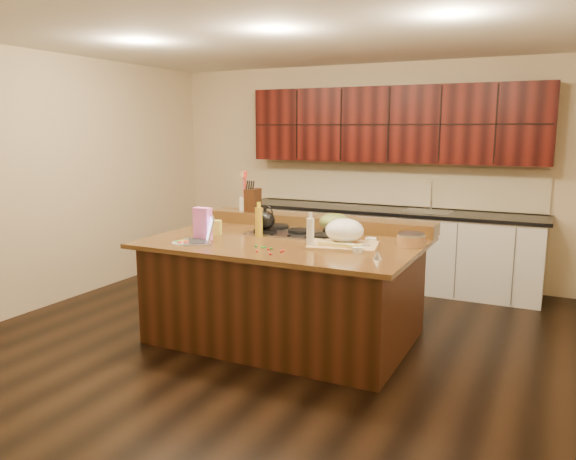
% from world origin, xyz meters
% --- Properties ---
extents(room, '(5.52, 5.02, 2.72)m').
position_xyz_m(room, '(0.00, 0.00, 1.35)').
color(room, black).
rests_on(room, ground).
extents(island, '(2.40, 1.60, 0.92)m').
position_xyz_m(island, '(0.00, 0.00, 0.46)').
color(island, black).
rests_on(island, ground).
extents(back_ledge, '(2.40, 0.30, 0.12)m').
position_xyz_m(back_ledge, '(0.00, 0.70, 0.98)').
color(back_ledge, black).
rests_on(back_ledge, island).
extents(cooktop, '(0.92, 0.52, 0.05)m').
position_xyz_m(cooktop, '(0.00, 0.30, 0.94)').
color(cooktop, gray).
rests_on(cooktop, island).
extents(back_counter, '(3.70, 0.66, 2.40)m').
position_xyz_m(back_counter, '(0.30, 2.23, 0.98)').
color(back_counter, silver).
rests_on(back_counter, ground).
extents(kettle, '(0.23, 0.23, 0.17)m').
position_xyz_m(kettle, '(-0.30, 0.17, 1.05)').
color(kettle, black).
rests_on(kettle, cooktop).
extents(green_bowl, '(0.31, 0.31, 0.16)m').
position_xyz_m(green_bowl, '(0.30, 0.43, 1.04)').
color(green_bowl, '#5F6D2B').
rests_on(green_bowl, cooktop).
extents(laptop, '(0.41, 0.43, 0.23)m').
position_xyz_m(laptop, '(-0.60, -0.42, 0.98)').
color(laptop, '#B7B7BC').
rests_on(laptop, island).
extents(oil_bottle, '(0.07, 0.07, 0.27)m').
position_xyz_m(oil_bottle, '(-0.29, 0.02, 1.06)').
color(oil_bottle, gold).
rests_on(oil_bottle, island).
extents(vinegar_bottle, '(0.08, 0.08, 0.25)m').
position_xyz_m(vinegar_bottle, '(0.34, -0.23, 1.04)').
color(vinegar_bottle, silver).
rests_on(vinegar_bottle, island).
extents(wooden_tray, '(0.64, 0.52, 0.23)m').
position_xyz_m(wooden_tray, '(0.56, -0.01, 1.02)').
color(wooden_tray, tan).
rests_on(wooden_tray, island).
extents(ramekin_a, '(0.11, 0.11, 0.04)m').
position_xyz_m(ramekin_a, '(0.65, -0.14, 0.94)').
color(ramekin_a, white).
rests_on(ramekin_a, island).
extents(ramekin_b, '(0.12, 0.12, 0.04)m').
position_xyz_m(ramekin_b, '(0.76, -0.21, 0.94)').
color(ramekin_b, white).
rests_on(ramekin_b, island).
extents(ramekin_c, '(0.13, 0.13, 0.04)m').
position_xyz_m(ramekin_c, '(0.73, 0.19, 0.94)').
color(ramekin_c, white).
rests_on(ramekin_c, island).
extents(strainer_bowl, '(0.30, 0.30, 0.09)m').
position_xyz_m(strainer_bowl, '(1.08, 0.23, 0.97)').
color(strainer_bowl, '#996B3F').
rests_on(strainer_bowl, island).
extents(kitchen_timer, '(0.10, 0.10, 0.07)m').
position_xyz_m(kitchen_timer, '(0.97, -0.38, 0.96)').
color(kitchen_timer, silver).
rests_on(kitchen_timer, island).
extents(pink_bag, '(0.16, 0.09, 0.29)m').
position_xyz_m(pink_bag, '(-0.66, -0.34, 1.07)').
color(pink_bag, '#F171C8').
rests_on(pink_bag, island).
extents(candy_plate, '(0.19, 0.19, 0.01)m').
position_xyz_m(candy_plate, '(-0.73, -0.55, 0.93)').
color(candy_plate, white).
rests_on(candy_plate, island).
extents(package_box, '(0.12, 0.10, 0.14)m').
position_xyz_m(package_box, '(-0.69, -0.09, 0.99)').
color(package_box, '#F2E355').
rests_on(package_box, island).
extents(utensil_crock, '(0.16, 0.16, 0.14)m').
position_xyz_m(utensil_crock, '(-0.83, 0.70, 1.11)').
color(utensil_crock, white).
rests_on(utensil_crock, back_ledge).
extents(knife_block, '(0.14, 0.20, 0.24)m').
position_xyz_m(knife_block, '(-0.73, 0.70, 1.16)').
color(knife_block, black).
rests_on(knife_block, back_ledge).
extents(gumdrop_0, '(0.02, 0.02, 0.02)m').
position_xyz_m(gumdrop_0, '(0.17, -0.61, 0.93)').
color(gumdrop_0, red).
rests_on(gumdrop_0, island).
extents(gumdrop_1, '(0.02, 0.02, 0.02)m').
position_xyz_m(gumdrop_1, '(-0.01, -0.42, 0.93)').
color(gumdrop_1, '#198C26').
rests_on(gumdrop_1, island).
extents(gumdrop_2, '(0.02, 0.02, 0.02)m').
position_xyz_m(gumdrop_2, '(0.07, -0.46, 0.93)').
color(gumdrop_2, red).
rests_on(gumdrop_2, island).
extents(gumdrop_3, '(0.02, 0.02, 0.02)m').
position_xyz_m(gumdrop_3, '(-0.09, -0.39, 0.93)').
color(gumdrop_3, '#198C26').
rests_on(gumdrop_3, island).
extents(gumdrop_4, '(0.02, 0.02, 0.02)m').
position_xyz_m(gumdrop_4, '(0.21, -0.50, 0.93)').
color(gumdrop_4, red).
rests_on(gumdrop_4, island).
extents(gumdrop_5, '(0.02, 0.02, 0.02)m').
position_xyz_m(gumdrop_5, '(0.08, -0.43, 0.93)').
color(gumdrop_5, '#198C26').
rests_on(gumdrop_5, island).
extents(gumdrop_6, '(0.02, 0.02, 0.02)m').
position_xyz_m(gumdrop_6, '(0.20, -0.46, 0.93)').
color(gumdrop_6, red).
rests_on(gumdrop_6, island).
extents(gumdrop_7, '(0.02, 0.02, 0.02)m').
position_xyz_m(gumdrop_7, '(0.01, -0.41, 0.93)').
color(gumdrop_7, '#198C26').
rests_on(gumdrop_7, island).
extents(gumdrop_8, '(0.02, 0.02, 0.02)m').
position_xyz_m(gumdrop_8, '(0.02, -0.57, 0.93)').
color(gumdrop_8, red).
rests_on(gumdrop_8, island).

